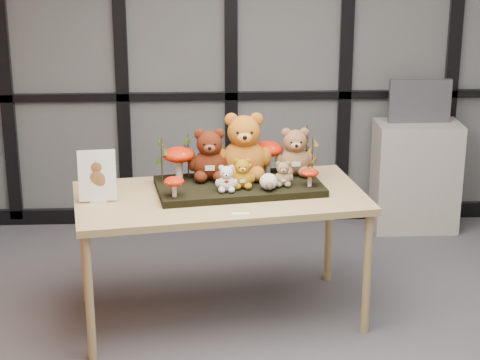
{
  "coord_description": "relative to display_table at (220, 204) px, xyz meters",
  "views": [
    {
      "loc": [
        -0.7,
        -4.22,
        2.58
      ],
      "look_at": [
        -0.46,
        0.73,
        0.93
      ],
      "focal_mm": 65.0,
      "sensor_mm": 36.0,
      "label": 1
    }
  ],
  "objects": [
    {
      "name": "sprig_dry_mid_right",
      "position": [
        0.58,
        0.13,
        0.24
      ],
      "size": [
        0.05,
        0.05,
        0.27
      ],
      "primitive_type": null,
      "color": "brown",
      "rests_on": "diorama_tray"
    },
    {
      "name": "sprig_green_mid_left",
      "position": [
        -0.19,
        0.23,
        0.25
      ],
      "size": [
        0.05,
        0.05,
        0.28
      ],
      "primitive_type": null,
      "color": "#183C0D",
      "rests_on": "diorama_tray"
    },
    {
      "name": "sign_holder",
      "position": [
        -0.73,
        -0.09,
        0.21
      ],
      "size": [
        0.23,
        0.07,
        0.32
      ],
      "rotation": [
        0.0,
        0.0,
        0.09
      ],
      "color": "silver",
      "rests_on": "display_table"
    },
    {
      "name": "room_shell",
      "position": [
        0.58,
        -0.77,
        0.92
      ],
      "size": [
        5.0,
        5.0,
        5.0
      ],
      "color": "#B0ADA7",
      "rests_on": "floor"
    },
    {
      "name": "bear_small_yellow",
      "position": [
        0.14,
        0.0,
        0.21
      ],
      "size": [
        0.17,
        0.16,
        0.2
      ],
      "primitive_type": null,
      "rotation": [
        0.0,
        0.0,
        0.16
      ],
      "color": "#A9700F",
      "rests_on": "diorama_tray"
    },
    {
      "name": "label_card",
      "position": [
        0.11,
        -0.34,
        0.07
      ],
      "size": [
        0.1,
        0.03,
        0.0
      ],
      "primitive_type": "cube",
      "color": "white",
      "rests_on": "display_table"
    },
    {
      "name": "plush_cream_hedgehog",
      "position": [
        0.29,
        -0.05,
        0.16
      ],
      "size": [
        0.09,
        0.09,
        0.11
      ],
      "primitive_type": null,
      "rotation": [
        0.0,
        0.0,
        0.16
      ],
      "color": "beige",
      "rests_on": "diorama_tray"
    },
    {
      "name": "mushroom_back_right",
      "position": [
        0.31,
        0.28,
        0.22
      ],
      "size": [
        0.2,
        0.2,
        0.23
      ],
      "primitive_type": null,
      "color": "#A81A05",
      "rests_on": "diorama_tray"
    },
    {
      "name": "bear_beige_small",
      "position": [
        0.39,
        0.03,
        0.19
      ],
      "size": [
        0.15,
        0.14,
        0.17
      ],
      "primitive_type": null,
      "rotation": [
        0.0,
        0.0,
        0.16
      ],
      "color": "olive",
      "rests_on": "diorama_tray"
    },
    {
      "name": "diorama_tray",
      "position": [
        0.12,
        0.09,
        0.09
      ],
      "size": [
        1.08,
        0.65,
        0.04
      ],
      "primitive_type": "cube",
      "rotation": [
        0.0,
        0.0,
        0.16
      ],
      "color": "black",
      "rests_on": "display_table"
    },
    {
      "name": "mushroom_back_left",
      "position": [
        -0.25,
        0.19,
        0.22
      ],
      "size": [
        0.2,
        0.2,
        0.22
      ],
      "primitive_type": null,
      "color": "#A81A05",
      "rests_on": "diorama_tray"
    },
    {
      "name": "sprig_dry_far_right",
      "position": [
        0.56,
        0.27,
        0.27
      ],
      "size": [
        0.05,
        0.05,
        0.32
      ],
      "primitive_type": null,
      "color": "brown",
      "rests_on": "diorama_tray"
    },
    {
      "name": "monitor",
      "position": [
        1.58,
        1.48,
        0.28
      ],
      "size": [
        0.48,
        0.05,
        0.34
      ],
      "color": "#4D5055",
      "rests_on": "cabinet"
    },
    {
      "name": "mushroom_front_left",
      "position": [
        -0.27,
        -0.15,
        0.18
      ],
      "size": [
        0.12,
        0.12,
        0.13
      ],
      "primitive_type": null,
      "color": "#A81A05",
      "rests_on": "diorama_tray"
    },
    {
      "name": "sprig_green_far_left",
      "position": [
        -0.36,
        0.14,
        0.25
      ],
      "size": [
        0.05,
        0.05,
        0.28
      ],
      "primitive_type": null,
      "color": "#183C0D",
      "rests_on": "diorama_tray"
    },
    {
      "name": "display_table",
      "position": [
        0.0,
        0.0,
        0.0
      ],
      "size": [
        1.87,
        1.14,
        0.82
      ],
      "rotation": [
        0.0,
        0.0,
        0.16
      ],
      "color": "tan",
      "rests_on": "floor"
    },
    {
      "name": "bear_pooh_yellow",
      "position": [
        0.16,
        0.22,
        0.34
      ],
      "size": [
        0.39,
        0.36,
        0.46
      ],
      "primitive_type": null,
      "rotation": [
        0.0,
        0.0,
        0.16
      ],
      "color": "#B15E15",
      "rests_on": "diorama_tray"
    },
    {
      "name": "bear_white_bow",
      "position": [
        0.04,
        -0.06,
        0.2
      ],
      "size": [
        0.15,
        0.14,
        0.18
      ],
      "primitive_type": null,
      "rotation": [
        0.0,
        0.0,
        0.16
      ],
      "color": "white",
      "rests_on": "diorama_tray"
    },
    {
      "name": "glass_partition",
      "position": [
        0.58,
        1.7,
        0.66
      ],
      "size": [
        4.9,
        0.06,
        2.78
      ],
      "color": "#2D383F",
      "rests_on": "floor"
    },
    {
      "name": "cabinet",
      "position": [
        1.58,
        1.47,
        -0.32
      ],
      "size": [
        0.65,
        0.38,
        0.87
      ],
      "primitive_type": "cube",
      "color": "#B0A99D",
      "rests_on": "floor"
    },
    {
      "name": "mushroom_front_right",
      "position": [
        0.55,
        0.01,
        0.17
      ],
      "size": [
        0.11,
        0.11,
        0.12
      ],
      "primitive_type": null,
      "color": "#A81A05",
      "rests_on": "diorama_tray"
    },
    {
      "name": "bear_brown_medium",
      "position": [
        -0.06,
        0.18,
        0.29
      ],
      "size": [
        0.31,
        0.28,
        0.35
      ],
      "primitive_type": null,
      "rotation": [
        0.0,
        0.0,
        0.16
      ],
      "color": "#4A190A",
      "rests_on": "diorama_tray"
    },
    {
      "name": "bear_tan_back",
      "position": [
        0.48,
        0.25,
        0.27
      ],
      "size": [
        0.29,
        0.27,
        0.33
      ],
      "primitive_type": null,
      "rotation": [
        0.0,
        0.0,
        0.16
      ],
      "color": "brown",
      "rests_on": "diorama_tray"
    },
    {
      "name": "sprig_green_centre",
      "position": [
        0.01,
        0.27,
        0.21
      ],
      "size": [
        0.05,
        0.05,
        0.2
      ],
      "primitive_type": null,
      "color": "#183C0D",
      "rests_on": "diorama_tray"
    }
  ]
}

